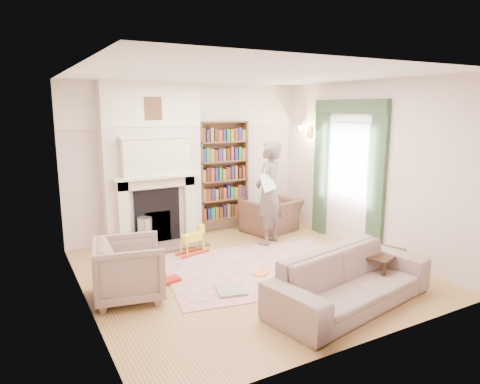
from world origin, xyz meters
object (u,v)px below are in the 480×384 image
armchair_reading (271,215)px  armchair_left (129,269)px  coffee_table (379,268)px  rocking_horse (192,241)px  sofa (351,280)px  man_reading (269,193)px  paraffin_heater (145,233)px  bookcase (223,171)px

armchair_reading → armchair_left: armchair_left is taller
coffee_table → rocking_horse: size_ratio=1.29×
sofa → man_reading: 2.61m
armchair_reading → man_reading: (-0.45, -0.60, 0.59)m
armchair_left → paraffin_heater: bearing=-10.8°
armchair_left → coffee_table: (3.10, -1.18, -0.16)m
coffee_table → rocking_horse: bearing=108.5°
bookcase → paraffin_heater: (-1.67, -0.39, -0.90)m
man_reading → rocking_horse: bearing=-37.6°
man_reading → paraffin_heater: size_ratio=3.31×
paraffin_heater → rocking_horse: paraffin_heater is taller
bookcase → coffee_table: size_ratio=2.64×
bookcase → sofa: bookcase is taller
armchair_left → sofa: armchair_left is taller
sofa → rocking_horse: bearing=99.9°
armchair_left → paraffin_heater: armchair_left is taller
armchair_reading → paraffin_heater: armchair_reading is taller
armchair_reading → sofa: bearing=59.9°
rocking_horse → armchair_left: bearing=-152.7°
bookcase → armchair_reading: (0.77, -0.54, -0.86)m
armchair_reading → sofa: 3.22m
bookcase → sofa: size_ratio=0.83×
bookcase → man_reading: bookcase is taller
bookcase → paraffin_heater: 1.94m
armchair_left → paraffin_heater: size_ratio=1.53×
coffee_table → bookcase: bearing=82.7°
man_reading → coffee_table: size_ratio=2.60×
coffee_table → paraffin_heater: 3.80m
paraffin_heater → rocking_horse: bearing=-47.9°
coffee_table → paraffin_heater: paraffin_heater is taller
armchair_left → man_reading: (2.71, 1.03, 0.53)m
armchair_left → paraffin_heater: (0.72, 1.78, -0.11)m
sofa → armchair_left: bearing=136.5°
armchair_reading → paraffin_heater: 2.44m
bookcase → armchair_reading: size_ratio=1.89×
armchair_reading → sofa: sofa is taller
bookcase → armchair_reading: bearing=-35.1°
coffee_table → paraffin_heater: size_ratio=1.27×
armchair_reading → rocking_horse: bearing=0.7°
man_reading → coffee_table: bearing=66.5°
man_reading → coffee_table: (0.39, -2.21, -0.68)m
sofa → coffee_table: size_ratio=3.20×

